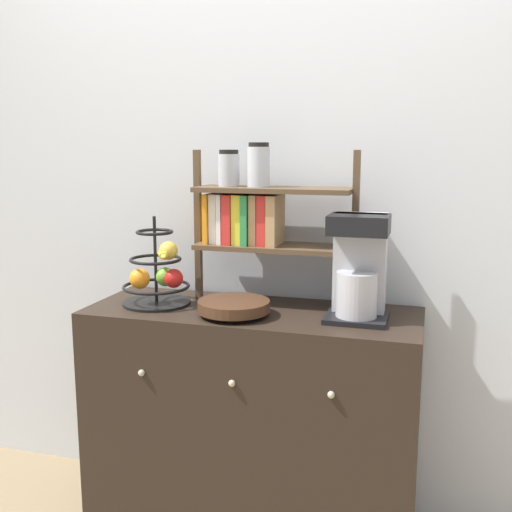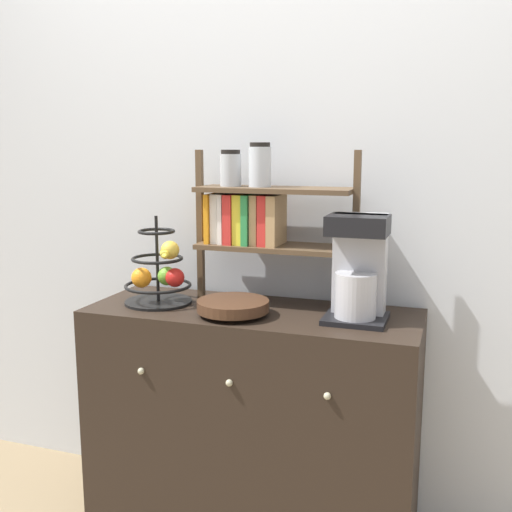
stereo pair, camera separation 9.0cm
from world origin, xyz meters
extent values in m
cube|color=silver|center=(0.00, 0.50, 1.30)|extent=(7.00, 0.05, 2.60)
cube|color=black|center=(0.00, 0.23, 0.44)|extent=(1.22, 0.46, 0.87)
sphere|color=#B2AD8C|center=(-0.34, -0.01, 0.68)|extent=(0.02, 0.02, 0.02)
sphere|color=#B2AD8C|center=(0.00, -0.01, 0.68)|extent=(0.02, 0.02, 0.02)
sphere|color=#B2AD8C|center=(0.34, -0.01, 0.68)|extent=(0.02, 0.02, 0.02)
cube|color=black|center=(0.38, 0.21, 0.88)|extent=(0.21, 0.20, 0.02)
cube|color=#B7B7BC|center=(0.38, 0.27, 1.07)|extent=(0.18, 0.08, 0.35)
cylinder|color=#B7B7BC|center=(0.38, 0.19, 0.97)|extent=(0.14, 0.14, 0.15)
cube|color=black|center=(0.38, 0.20, 1.21)|extent=(0.20, 0.16, 0.07)
cylinder|color=black|center=(-0.37, 0.21, 0.88)|extent=(0.26, 0.26, 0.01)
cylinder|color=black|center=(-0.37, 0.21, 1.05)|extent=(0.01, 0.01, 0.33)
torus|color=black|center=(-0.37, 0.21, 0.94)|extent=(0.26, 0.26, 0.01)
torus|color=black|center=(-0.37, 0.21, 1.05)|extent=(0.20, 0.20, 0.01)
torus|color=black|center=(-0.37, 0.21, 1.15)|extent=(0.14, 0.14, 0.01)
sphere|color=red|center=(-0.30, 0.21, 0.98)|extent=(0.07, 0.07, 0.07)
sphere|color=#6BAD33|center=(-0.34, 0.23, 0.98)|extent=(0.07, 0.07, 0.07)
sphere|color=orange|center=(-0.42, 0.16, 0.98)|extent=(0.08, 0.08, 0.08)
ellipsoid|color=yellow|center=(-0.34, 0.21, 1.07)|extent=(0.10, 0.15, 0.04)
sphere|color=gold|center=(-0.32, 0.22, 1.08)|extent=(0.07, 0.07, 0.07)
cylinder|color=#422819|center=(-0.04, 0.14, 0.88)|extent=(0.14, 0.14, 0.02)
cylinder|color=#422819|center=(-0.04, 0.14, 0.91)|extent=(0.26, 0.26, 0.04)
cube|color=brown|center=(-0.25, 0.34, 1.16)|extent=(0.02, 0.02, 0.58)
cube|color=brown|center=(0.35, 0.34, 1.16)|extent=(0.02, 0.02, 0.58)
cube|color=brown|center=(0.05, 0.34, 1.09)|extent=(0.58, 0.20, 0.02)
cube|color=brown|center=(0.05, 0.34, 1.31)|extent=(0.58, 0.20, 0.02)
cube|color=orange|center=(-0.20, 0.34, 1.20)|extent=(0.02, 0.15, 0.19)
cube|color=white|center=(-0.17, 0.34, 1.20)|extent=(0.03, 0.13, 0.19)
cube|color=white|center=(-0.14, 0.34, 1.20)|extent=(0.02, 0.15, 0.19)
cube|color=red|center=(-0.11, 0.34, 1.20)|extent=(0.03, 0.16, 0.19)
cube|color=yellow|center=(-0.07, 0.34, 1.20)|extent=(0.03, 0.15, 0.19)
cube|color=#2D8C47|center=(-0.04, 0.34, 1.20)|extent=(0.02, 0.16, 0.19)
cube|color=tan|center=(-0.01, 0.34, 1.20)|extent=(0.03, 0.14, 0.19)
cube|color=red|center=(0.02, 0.34, 1.20)|extent=(0.03, 0.15, 0.19)
cube|color=tan|center=(0.06, 0.34, 1.20)|extent=(0.03, 0.16, 0.19)
cylinder|color=#ADB2B7|center=(-0.12, 0.34, 1.38)|extent=(0.08, 0.08, 0.12)
cylinder|color=black|center=(-0.12, 0.34, 1.44)|extent=(0.07, 0.07, 0.02)
cylinder|color=silver|center=(-0.01, 0.34, 1.39)|extent=(0.08, 0.08, 0.15)
cylinder|color=black|center=(-0.01, 0.34, 1.47)|extent=(0.08, 0.08, 0.02)
camera|label=1|loc=(0.61, -1.80, 1.46)|focal=42.00mm
camera|label=2|loc=(0.70, -1.78, 1.46)|focal=42.00mm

